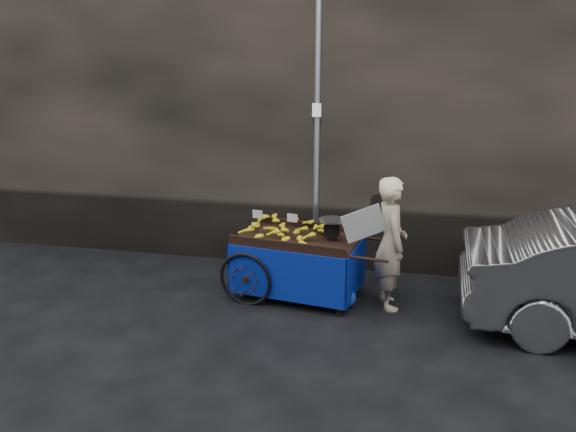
# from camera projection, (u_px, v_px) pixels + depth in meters

# --- Properties ---
(ground) EXTENTS (80.00, 80.00, 0.00)m
(ground) POSITION_uv_depth(u_px,v_px,m) (275.00, 309.00, 7.17)
(ground) COLOR black
(ground) RESTS_ON ground
(building_wall) EXTENTS (13.50, 2.00, 5.00)m
(building_wall) POSITION_uv_depth(u_px,v_px,m) (336.00, 96.00, 8.84)
(building_wall) COLOR black
(building_wall) RESTS_ON ground
(street_pole) EXTENTS (0.12, 0.10, 4.00)m
(street_pole) POSITION_uv_depth(u_px,v_px,m) (317.00, 138.00, 7.77)
(street_pole) COLOR slate
(street_pole) RESTS_ON ground
(banana_cart) EXTENTS (2.29, 1.30, 1.18)m
(banana_cart) POSITION_uv_depth(u_px,v_px,m) (295.00, 243.00, 7.43)
(banana_cart) COLOR black
(banana_cart) RESTS_ON ground
(vendor) EXTENTS (0.89, 0.71, 1.70)m
(vendor) POSITION_uv_depth(u_px,v_px,m) (390.00, 243.00, 7.03)
(vendor) COLOR #BDAC8C
(vendor) RESTS_ON ground
(plastic_bag) EXTENTS (0.28, 0.22, 0.25)m
(plastic_bag) POSITION_uv_depth(u_px,v_px,m) (346.00, 298.00, 7.19)
(plastic_bag) COLOR blue
(plastic_bag) RESTS_ON ground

